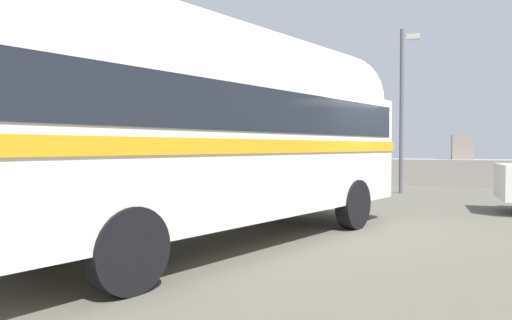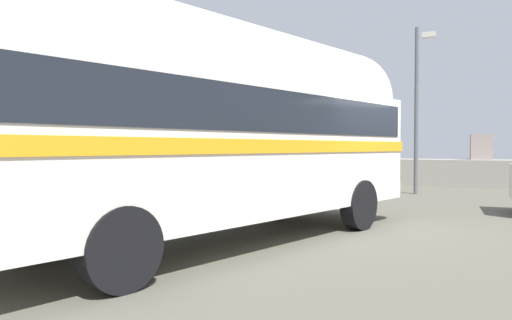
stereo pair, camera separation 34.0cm
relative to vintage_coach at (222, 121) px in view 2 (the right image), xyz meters
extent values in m
cube|color=#5A574B|center=(1.65, 2.32, -2.04)|extent=(32.00, 26.00, 0.02)
cube|color=gray|center=(1.65, 14.12, -1.50)|extent=(31.36, 1.80, 1.10)
cube|color=gray|center=(-9.79, 14.40, -0.34)|extent=(1.36, 1.36, 1.23)
sphere|color=#A2907F|center=(-5.80, 14.36, -0.46)|extent=(0.99, 0.99, 0.99)
cube|color=gray|center=(-0.90, 13.72, -0.33)|extent=(1.65, 1.64, 1.24)
cube|color=gray|center=(4.21, 14.61, -0.43)|extent=(0.84, 1.07, 1.04)
cylinder|color=black|center=(-0.28, 2.81, -1.55)|extent=(0.55, 1.00, 0.96)
cylinder|color=black|center=(1.83, 2.15, -1.55)|extent=(0.55, 1.00, 0.96)
cylinder|color=black|center=(-1.83, -2.16, -1.55)|extent=(0.55, 1.00, 0.96)
cylinder|color=black|center=(0.28, -2.82, -1.55)|extent=(0.55, 1.00, 0.96)
cube|color=silver|center=(0.00, 0.00, -0.48)|extent=(4.79, 8.73, 2.10)
cylinder|color=silver|center=(0.00, 0.00, 0.57)|extent=(4.50, 8.35, 2.20)
cube|color=orange|center=(0.00, 0.00, -0.42)|extent=(4.86, 8.83, 0.20)
cube|color=black|center=(0.00, 0.00, 0.10)|extent=(4.73, 8.42, 0.64)
cube|color=silver|center=(1.27, 4.07, -1.35)|extent=(2.22, 0.83, 0.28)
cylinder|color=#5B5B60|center=(2.12, 9.80, 0.77)|extent=(0.14, 0.14, 5.65)
cube|color=beige|center=(2.42, 10.64, 3.50)|extent=(0.44, 0.24, 0.18)
camera|label=1|loc=(3.42, -6.94, -0.43)|focal=32.66mm
camera|label=2|loc=(3.74, -6.81, -0.43)|focal=32.66mm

